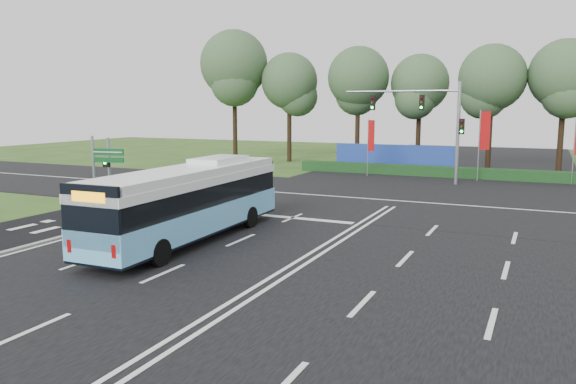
% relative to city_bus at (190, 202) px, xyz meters
% --- Properties ---
extents(ground, '(120.00, 120.00, 0.00)m').
position_rel_city_bus_xyz_m(ground, '(5.12, 0.83, -1.60)').
color(ground, '#2D4B19').
rests_on(ground, ground).
extents(road_main, '(20.00, 120.00, 0.04)m').
position_rel_city_bus_xyz_m(road_main, '(5.12, 0.83, -1.58)').
color(road_main, black).
rests_on(road_main, ground).
extents(road_cross, '(120.00, 14.00, 0.05)m').
position_rel_city_bus_xyz_m(road_cross, '(5.12, 12.83, -1.57)').
color(road_cross, black).
rests_on(road_cross, ground).
extents(bike_path, '(5.00, 18.00, 0.06)m').
position_rel_city_bus_xyz_m(bike_path, '(-7.38, -2.17, -1.57)').
color(bike_path, black).
rests_on(bike_path, ground).
extents(kerb_strip, '(0.25, 18.00, 0.12)m').
position_rel_city_bus_xyz_m(kerb_strip, '(-4.98, -2.17, -1.54)').
color(kerb_strip, gray).
rests_on(kerb_strip, ground).
extents(city_bus, '(2.62, 11.12, 3.18)m').
position_rel_city_bus_xyz_m(city_bus, '(0.00, 0.00, 0.00)').
color(city_bus, '#65B7EA').
rests_on(city_bus, ground).
extents(pedestrian_signal, '(0.34, 0.43, 3.81)m').
position_rel_city_bus_xyz_m(pedestrian_signal, '(-6.82, 2.98, 0.48)').
color(pedestrian_signal, gray).
rests_on(pedestrian_signal, ground).
extents(street_sign, '(1.55, 0.38, 4.04)m').
position_rel_city_bus_xyz_m(street_sign, '(-5.35, 0.88, 0.94)').
color(street_sign, gray).
rests_on(street_sign, ground).
extents(banner_flag_left, '(0.60, 0.31, 4.42)m').
position_rel_city_bus_xyz_m(banner_flag_left, '(0.45, 23.22, 1.29)').
color(banner_flag_left, gray).
rests_on(banner_flag_left, ground).
extents(banner_flag_mid, '(0.73, 0.28, 5.11)m').
position_rel_city_bus_xyz_m(banner_flag_mid, '(8.50, 24.00, 1.71)').
color(banner_flag_mid, gray).
rests_on(banner_flag_mid, ground).
extents(traffic_light_gantry, '(8.41, 0.28, 7.00)m').
position_rel_city_bus_xyz_m(traffic_light_gantry, '(5.33, 21.33, 3.06)').
color(traffic_light_gantry, gray).
rests_on(traffic_light_gantry, ground).
extents(hedge, '(22.00, 1.20, 0.80)m').
position_rel_city_bus_xyz_m(hedge, '(5.12, 25.33, -1.20)').
color(hedge, '#143818').
rests_on(hedge, ground).
extents(blue_hoarding, '(10.00, 0.30, 2.20)m').
position_rel_city_bus_xyz_m(blue_hoarding, '(1.12, 27.83, -0.50)').
color(blue_hoarding, navy).
rests_on(blue_hoarding, ground).
extents(eucalyptus_row, '(41.92, 8.82, 12.76)m').
position_rel_city_bus_xyz_m(eucalyptus_row, '(0.18, 31.23, 6.50)').
color(eucalyptus_row, black).
rests_on(eucalyptus_row, ground).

